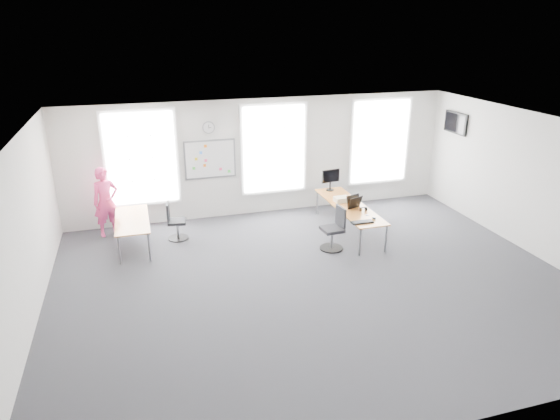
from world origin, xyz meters
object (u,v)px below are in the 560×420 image
object	(u,v)px
desk_right	(349,207)
headphones	(363,209)
chair_left	(175,223)
keyboard	(362,222)
monitor	(331,178)
desk_left	(132,221)
person	(106,202)
chair_right	(334,231)

from	to	relation	value
desk_right	headphones	world-z (taller)	headphones
chair_left	headphones	distance (m)	4.37
keyboard	headphones	xyz separation A→B (m)	(0.33, 0.65, 0.03)
keyboard	monitor	size ratio (longest dim) A/B	0.88
desk_left	person	size ratio (longest dim) A/B	1.09
desk_right	person	world-z (taller)	person
chair_left	person	world-z (taller)	person
chair_right	keyboard	xyz separation A→B (m)	(0.52, -0.29, 0.25)
chair_right	keyboard	world-z (taller)	chair_right
desk_left	monitor	xyz separation A→B (m)	(4.96, 0.59, 0.40)
desk_right	keyboard	world-z (taller)	keyboard
chair_left	person	xyz separation A→B (m)	(-1.49, 0.71, 0.43)
chair_right	desk_left	bearing A→B (deg)	-111.78
person	monitor	distance (m)	5.52
desk_right	headphones	distance (m)	0.48
headphones	monitor	size ratio (longest dim) A/B	0.30
desk_right	keyboard	xyz separation A→B (m)	(-0.18, -1.10, 0.06)
desk_left	headphones	world-z (taller)	headphones
desk_left	chair_right	xyz separation A→B (m)	(4.28, -1.38, -0.18)
desk_right	desk_left	world-z (taller)	desk_right
desk_left	headphones	bearing A→B (deg)	-11.29
keyboard	headphones	distance (m)	0.72
desk_right	monitor	bearing A→B (deg)	90.99
desk_left	keyboard	size ratio (longest dim) A/B	3.67
desk_right	headphones	size ratio (longest dim) A/B	16.20
desk_right	chair_right	world-z (taller)	chair_right
chair_right	chair_left	bearing A→B (deg)	-118.60
desk_right	headphones	bearing A→B (deg)	-71.82
desk_right	chair_right	bearing A→B (deg)	-130.93
chair_right	monitor	world-z (taller)	monitor
chair_right	desk_right	bearing A→B (deg)	135.22
desk_right	person	size ratio (longest dim) A/B	1.67
chair_left	monitor	xyz separation A→B (m)	(4.03, 0.43, 0.61)
desk_left	chair_left	world-z (taller)	chair_left
desk_left	chair_left	size ratio (longest dim) A/B	2.02
desk_right	monitor	size ratio (longest dim) A/B	4.93
keyboard	monitor	world-z (taller)	monitor
desk_right	chair_right	size ratio (longest dim) A/B	2.82
chair_right	chair_left	distance (m)	3.68
desk_left	person	bearing A→B (deg)	122.50
desk_left	keyboard	distance (m)	5.09
desk_left	monitor	world-z (taller)	monitor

